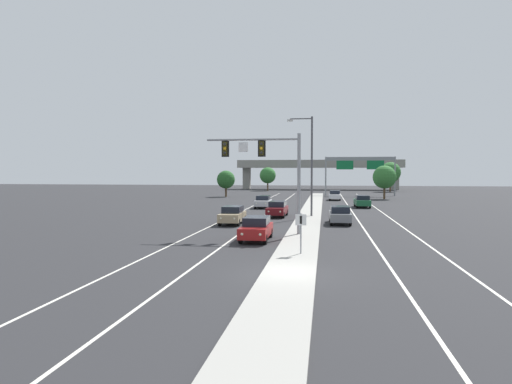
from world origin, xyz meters
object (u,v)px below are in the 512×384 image
car_receding_grey (340,215)px  tree_far_left_c (226,180)px  overhead_signal_mast (269,162)px  median_sign_post (301,227)px  tree_far_right_b (385,177)px  street_lamp_median (310,160)px  car_receding_white (335,195)px  car_receding_green (362,201)px  car_oncoming_tan (232,215)px  tree_far_left_b (268,175)px  car_oncoming_red (256,228)px  tree_far_right_a (390,172)px  car_oncoming_silver (263,202)px  car_oncoming_darkred (277,209)px  highway_sign_gantry (360,164)px

car_receding_grey → tree_far_left_c: size_ratio=0.93×
tree_far_left_c → overhead_signal_mast: bearing=-73.8°
median_sign_post → tree_far_right_b: 54.48m
street_lamp_median → car_receding_white: size_ratio=2.22×
car_receding_green → car_receding_white: size_ratio=1.00×
tree_far_left_c → car_receding_green: bearing=-43.4°
car_oncoming_tan → car_receding_grey: same height
car_receding_green → tree_far_left_b: tree_far_left_b is taller
street_lamp_median → car_oncoming_red: 16.85m
car_receding_white → tree_far_right_a: (13.27, 32.85, 3.63)m
car_receding_green → tree_far_left_c: size_ratio=0.93×
car_oncoming_tan → tree_far_right_b: (17.96, 39.17, 2.88)m
overhead_signal_mast → street_lamp_median: street_lamp_median is taller
car_oncoming_silver → car_receding_white: same height
street_lamp_median → car_receding_grey: 7.83m
car_oncoming_red → tree_far_right_a: (19.42, 76.68, 3.63)m
car_oncoming_silver → car_receding_green: 12.82m
median_sign_post → car_oncoming_darkred: 21.47m
overhead_signal_mast → tree_far_left_b: size_ratio=1.27×
car_oncoming_darkred → car_receding_white: bearing=77.1°
car_oncoming_darkred → tree_far_right_b: (14.73, 32.11, 2.88)m
median_sign_post → car_receding_green: size_ratio=0.49×
car_oncoming_silver → highway_sign_gantry: bearing=65.6°
tree_far_left_b → car_receding_green: bearing=-69.2°
car_oncoming_red → tree_far_left_b: 78.74m
car_oncoming_tan → car_receding_white: bearing=74.6°
car_receding_grey → tree_far_right_a: (13.53, 66.18, 3.63)m
street_lamp_median → car_oncoming_red: (-2.99, -15.82, -4.97)m
street_lamp_median → tree_far_left_c: size_ratio=2.07×
car_oncoming_tan → tree_far_left_b: size_ratio=0.79×
car_receding_white → tree_far_left_b: bearing=114.1°
car_oncoming_red → tree_far_right_b: 50.27m
car_receding_grey → tree_far_right_b: size_ratio=0.79×
car_oncoming_red → car_receding_white: size_ratio=0.99×
highway_sign_gantry → median_sign_post: bearing=-97.1°
car_oncoming_red → tree_far_left_c: (-13.50, 50.84, 2.33)m
car_receding_grey → tree_far_right_b: tree_far_right_b is taller
tree_far_right_a → car_receding_green: bearing=-102.0°
street_lamp_median → car_oncoming_silver: bearing=120.0°
median_sign_post → car_receding_grey: (2.62, 15.73, -0.77)m
highway_sign_gantry → tree_far_right_b: (3.28, -10.20, -2.47)m
car_oncoming_silver → car_oncoming_tan: bearing=-90.9°
tree_far_right_b → overhead_signal_mast: bearing=-107.0°
car_oncoming_silver → median_sign_post: bearing=-78.5°
median_sign_post → tree_far_right_b: bearing=78.1°
car_oncoming_silver → tree_far_right_b: (17.68, 21.47, 2.88)m
car_receding_grey → tree_far_right_b: 38.62m
car_oncoming_darkred → tree_far_right_a: (19.68, 60.74, 3.63)m
car_receding_grey → tree_far_left_b: size_ratio=0.79×
car_oncoming_darkred → tree_far_right_a: tree_far_right_a is taller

